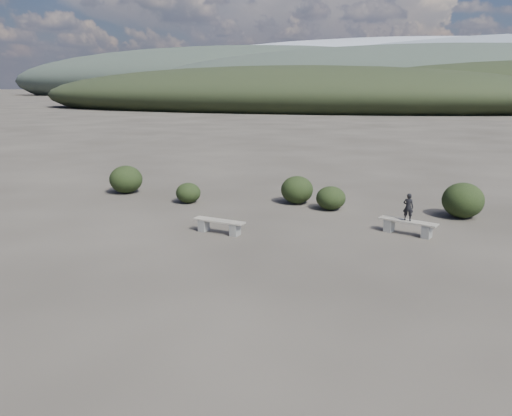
% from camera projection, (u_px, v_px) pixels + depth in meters
% --- Properties ---
extents(ground, '(1200.00, 1200.00, 0.00)m').
position_uv_depth(ground, '(241.00, 289.00, 11.74)').
color(ground, '#312C26').
rests_on(ground, ground).
extents(bench_left, '(1.81, 0.61, 0.44)m').
position_uv_depth(bench_left, '(219.00, 225.00, 16.16)').
color(bench_left, slate).
rests_on(bench_left, ground).
extents(bench_right, '(1.89, 0.93, 0.46)m').
position_uv_depth(bench_right, '(408.00, 226.00, 16.02)').
color(bench_right, slate).
rests_on(bench_right, ground).
extents(seated_person, '(0.35, 0.25, 0.89)m').
position_uv_depth(seated_person, '(408.00, 207.00, 15.89)').
color(seated_person, black).
rests_on(seated_person, bench_right).
extents(shrub_a, '(1.01, 1.01, 0.83)m').
position_uv_depth(shrub_a, '(188.00, 193.00, 20.39)').
color(shrub_a, black).
rests_on(shrub_a, ground).
extents(shrub_b, '(1.31, 1.31, 1.12)m').
position_uv_depth(shrub_b, '(297.00, 190.00, 20.25)').
color(shrub_b, black).
rests_on(shrub_b, ground).
extents(shrub_c, '(1.14, 1.14, 0.91)m').
position_uv_depth(shrub_c, '(331.00, 198.00, 19.24)').
color(shrub_c, black).
rests_on(shrub_c, ground).
extents(shrub_d, '(1.47, 1.47, 1.28)m').
position_uv_depth(shrub_d, '(463.00, 200.00, 18.02)').
color(shrub_d, black).
rests_on(shrub_d, ground).
extents(shrub_f, '(1.45, 1.45, 1.23)m').
position_uv_depth(shrub_f, '(126.00, 179.00, 22.22)').
color(shrub_f, black).
rests_on(shrub_f, ground).
extents(mountain_ridges, '(500.00, 400.00, 56.00)m').
position_uv_depth(mountain_ridges, '(410.00, 76.00, 323.79)').
color(mountain_ridges, black).
rests_on(mountain_ridges, ground).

